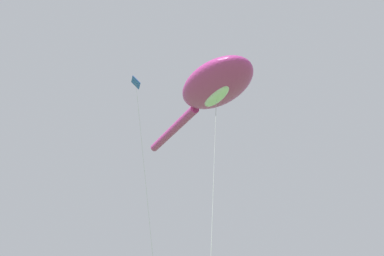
# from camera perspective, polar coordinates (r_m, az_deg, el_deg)

# --- Properties ---
(big_show_kite) EXTENTS (6.09, 14.88, 13.50)m
(big_show_kite) POSITION_cam_1_polar(r_m,az_deg,el_deg) (23.20, 2.90, 5.60)
(big_show_kite) COLOR #CC3899
(big_show_kite) RESTS_ON ground
(small_kite_tiny_distant) EXTENTS (4.34, 3.16, 15.43)m
(small_kite_tiny_distant) POSITION_cam_1_polar(r_m,az_deg,el_deg) (27.59, -7.94, 4.31)
(small_kite_tiny_distant) COLOR blue
(small_kite_tiny_distant) RESTS_ON ground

